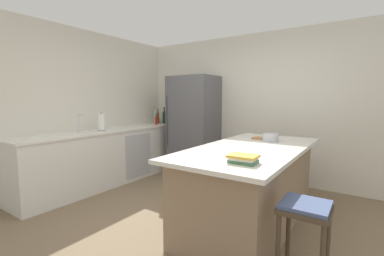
% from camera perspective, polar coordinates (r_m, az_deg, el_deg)
% --- Properties ---
extents(ground_plane, '(7.20, 7.20, 0.00)m').
position_cam_1_polar(ground_plane, '(3.18, -0.20, -20.85)').
color(ground_plane, '#7A664C').
extents(wall_rear, '(6.00, 0.10, 2.60)m').
position_cam_1_polar(wall_rear, '(4.86, 14.95, 4.32)').
color(wall_rear, silver).
rests_on(wall_rear, ground_plane).
extents(wall_left, '(0.10, 6.00, 2.60)m').
position_cam_1_polar(wall_left, '(4.67, -25.95, 3.82)').
color(wall_left, silver).
rests_on(wall_left, ground_plane).
extents(counter_run_left, '(0.65, 3.13, 0.93)m').
position_cam_1_polar(counter_run_left, '(4.78, -17.51, -5.87)').
color(counter_run_left, silver).
rests_on(counter_run_left, ground_plane).
extents(kitchen_island, '(1.07, 2.26, 0.91)m').
position_cam_1_polar(kitchen_island, '(3.18, 12.62, -12.01)').
color(kitchen_island, '#8E755B').
rests_on(kitchen_island, ground_plane).
extents(refrigerator, '(0.85, 0.72, 1.88)m').
position_cam_1_polar(refrigerator, '(5.07, 0.37, 0.54)').
color(refrigerator, '#56565B').
rests_on(refrigerator, ground_plane).
extents(bar_stool, '(0.36, 0.36, 0.68)m').
position_cam_1_polar(bar_stool, '(2.26, 23.32, -17.70)').
color(bar_stool, '#473828').
rests_on(bar_stool, ground_plane).
extents(sink_faucet, '(0.15, 0.05, 0.30)m').
position_cam_1_polar(sink_faucet, '(4.44, -23.31, 1.08)').
color(sink_faucet, silver).
rests_on(sink_faucet, counter_run_left).
extents(paper_towel_roll, '(0.14, 0.14, 0.31)m').
position_cam_1_polar(paper_towel_roll, '(4.60, -19.10, 1.11)').
color(paper_towel_roll, gray).
rests_on(paper_towel_roll, counter_run_left).
extents(wine_bottle, '(0.07, 0.07, 0.34)m').
position_cam_1_polar(wine_bottle, '(5.67, -6.05, 2.38)').
color(wine_bottle, '#19381E').
rests_on(wine_bottle, counter_run_left).
extents(vinegar_bottle, '(0.05, 0.05, 0.31)m').
position_cam_1_polar(vinegar_bottle, '(5.67, -7.40, 2.28)').
color(vinegar_bottle, '#994C23').
rests_on(vinegar_bottle, counter_run_left).
extents(gin_bottle, '(0.07, 0.07, 0.34)m').
position_cam_1_polar(gin_bottle, '(5.61, -7.98, 2.29)').
color(gin_bottle, '#8CB79E').
rests_on(gin_bottle, counter_run_left).
extents(hot_sauce_bottle, '(0.05, 0.05, 0.21)m').
position_cam_1_polar(hot_sauce_bottle, '(5.47, -7.83, 1.63)').
color(hot_sauce_bottle, red).
rests_on(hot_sauce_bottle, counter_run_left).
extents(cookbook_stack, '(0.25, 0.20, 0.07)m').
position_cam_1_polar(cookbook_stack, '(2.29, 11.06, -6.57)').
color(cookbook_stack, '#4C7F60').
rests_on(cookbook_stack, kitchen_island).
extents(mixing_bowl, '(0.20, 0.20, 0.10)m').
position_cam_1_polar(mixing_bowl, '(3.53, 16.68, -2.00)').
color(mixing_bowl, '#B2B5BA').
rests_on(mixing_bowl, kitchen_island).
extents(cutting_board, '(0.31, 0.20, 0.02)m').
position_cam_1_polar(cutting_board, '(3.70, 15.45, -2.22)').
color(cutting_board, '#9E7042').
rests_on(cutting_board, kitchen_island).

